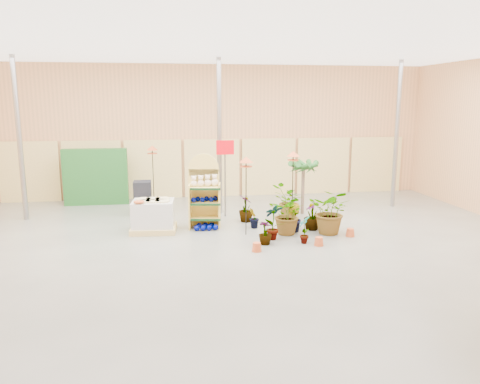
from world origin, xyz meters
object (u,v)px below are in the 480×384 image
object	(u,v)px
display_shelf	(204,194)
pallet_stack	(153,216)
bird_table_front	(246,162)
potted_plant_2	(289,214)

from	to	relation	value
display_shelf	pallet_stack	size ratio (longest dim) A/B	1.62
bird_table_front	potted_plant_2	distance (m)	1.69
pallet_stack	bird_table_front	xyz separation A→B (m)	(2.29, -0.66, 1.41)
bird_table_front	potted_plant_2	bearing A→B (deg)	-6.22
bird_table_front	pallet_stack	bearing A→B (deg)	163.86
display_shelf	pallet_stack	world-z (taller)	display_shelf
pallet_stack	display_shelf	bearing A→B (deg)	16.43
bird_table_front	potted_plant_2	size ratio (longest dim) A/B	1.93
pallet_stack	potted_plant_2	world-z (taller)	potted_plant_2
display_shelf	pallet_stack	bearing A→B (deg)	-158.83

